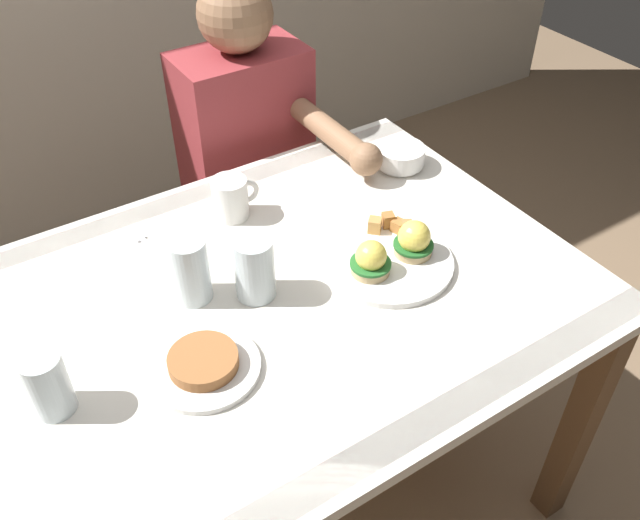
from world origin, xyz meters
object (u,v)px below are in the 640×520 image
(fork, at_px, (152,246))
(diner_person, at_px, (252,157))
(water_glass_near, at_px, (255,271))
(fruit_bowl, at_px, (401,157))
(water_glass_far, at_px, (191,272))
(water_glass_extra, at_px, (49,387))
(dining_table, at_px, (283,328))
(coffee_mug, at_px, (231,197))
(side_plate, at_px, (204,365))
(eggs_benedict_plate, at_px, (391,255))

(fork, height_order, diner_person, diner_person)
(fork, relative_size, water_glass_near, 1.15)
(fruit_bowl, relative_size, water_glass_far, 0.86)
(diner_person, bearing_deg, water_glass_extra, -138.02)
(dining_table, relative_size, water_glass_far, 8.63)
(coffee_mug, bearing_deg, dining_table, -97.40)
(fork, height_order, side_plate, side_plate)
(eggs_benedict_plate, height_order, coffee_mug, coffee_mug)
(eggs_benedict_plate, distance_m, water_glass_extra, 0.69)
(fruit_bowl, bearing_deg, eggs_benedict_plate, -131.04)
(side_plate, bearing_deg, fruit_bowl, 25.62)
(fork, xyz_separation_m, water_glass_far, (0.01, -0.19, 0.06))
(coffee_mug, bearing_deg, water_glass_extra, -147.13)
(fork, height_order, water_glass_extra, water_glass_extra)
(fork, height_order, water_glass_far, water_glass_far)
(coffee_mug, xyz_separation_m, water_glass_far, (-0.19, -0.20, 0.01))
(water_glass_far, height_order, side_plate, water_glass_far)
(eggs_benedict_plate, relative_size, water_glass_far, 1.94)
(water_glass_far, distance_m, side_plate, 0.20)
(water_glass_far, xyz_separation_m, side_plate, (-0.06, -0.18, -0.05))
(eggs_benedict_plate, bearing_deg, dining_table, 167.78)
(eggs_benedict_plate, bearing_deg, coffee_mug, 120.91)
(eggs_benedict_plate, bearing_deg, fruit_bowl, 48.96)
(fork, bearing_deg, dining_table, -59.20)
(eggs_benedict_plate, height_order, fruit_bowl, eggs_benedict_plate)
(fruit_bowl, height_order, fork, fruit_bowl)
(water_glass_near, xyz_separation_m, water_glass_extra, (-0.42, -0.06, -0.01))
(fruit_bowl, xyz_separation_m, fork, (-0.64, 0.04, -0.03))
(water_glass_far, bearing_deg, fruit_bowl, 13.47)
(water_glass_near, xyz_separation_m, water_glass_far, (-0.11, 0.06, 0.01))
(eggs_benedict_plate, distance_m, fruit_bowl, 0.38)
(coffee_mug, xyz_separation_m, water_glass_near, (-0.08, -0.26, 0.01))
(dining_table, xyz_separation_m, eggs_benedict_plate, (0.23, -0.05, 0.13))
(dining_table, height_order, side_plate, side_plate)
(dining_table, height_order, water_glass_near, water_glass_near)
(fruit_bowl, bearing_deg, coffee_mug, 174.08)
(coffee_mug, distance_m, side_plate, 0.46)
(side_plate, bearing_deg, water_glass_near, 35.51)
(coffee_mug, height_order, water_glass_extra, water_glass_extra)
(fruit_bowl, distance_m, water_glass_far, 0.65)
(water_glass_extra, height_order, side_plate, water_glass_extra)
(fruit_bowl, height_order, side_plate, fruit_bowl)
(water_glass_extra, xyz_separation_m, diner_person, (0.71, 0.64, -0.14))
(eggs_benedict_plate, xyz_separation_m, fruit_bowl, (0.25, 0.28, 0.00))
(dining_table, height_order, fork, fork)
(fork, bearing_deg, water_glass_far, -86.49)
(coffee_mug, bearing_deg, side_plate, -123.57)
(dining_table, relative_size, water_glass_near, 8.96)
(eggs_benedict_plate, xyz_separation_m, water_glass_near, (-0.28, 0.07, 0.03))
(coffee_mug, relative_size, side_plate, 0.56)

